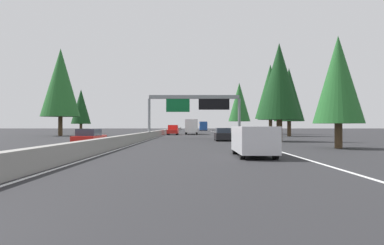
{
  "coord_description": "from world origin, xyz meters",
  "views": [
    {
      "loc": [
        -4.06,
        -5.73,
        1.73
      ],
      "look_at": [
        58.0,
        -5.53,
        2.27
      ],
      "focal_mm": 34.07,
      "sensor_mm": 36.0,
      "label": 1
    }
  ],
  "objects_px": {
    "sedan_near_right": "(223,135)",
    "conifer_right_foreground": "(338,80)",
    "box_truck_near_center": "(191,126)",
    "pickup_mid_center": "(173,130)",
    "conifer_right_mid": "(289,95)",
    "bus_far_center": "(203,126)",
    "conifer_left_mid": "(81,107)",
    "conifer_right_distant": "(239,102)",
    "sign_gantry_overhead": "(195,104)",
    "conifer_right_near": "(279,81)",
    "oncoming_near": "(90,138)",
    "minivan_distant_a": "(253,140)",
    "conifer_right_far": "(270,92)",
    "conifer_left_near": "(60,83)"
  },
  "relations": [
    {
      "from": "sedan_near_right",
      "to": "conifer_right_foreground",
      "type": "bearing_deg",
      "value": -150.92
    },
    {
      "from": "box_truck_near_center",
      "to": "conifer_right_foreground",
      "type": "bearing_deg",
      "value": -165.7
    },
    {
      "from": "box_truck_near_center",
      "to": "pickup_mid_center",
      "type": "bearing_deg",
      "value": 132.96
    },
    {
      "from": "pickup_mid_center",
      "to": "conifer_right_mid",
      "type": "height_order",
      "value": "conifer_right_mid"
    },
    {
      "from": "bus_far_center",
      "to": "conifer_left_mid",
      "type": "relative_size",
      "value": 1.18
    },
    {
      "from": "box_truck_near_center",
      "to": "conifer_right_distant",
      "type": "xyz_separation_m",
      "value": [
        22.15,
        -12.37,
        6.27
      ]
    },
    {
      "from": "sign_gantry_overhead",
      "to": "conifer_right_mid",
      "type": "distance_m",
      "value": 18.31
    },
    {
      "from": "conifer_left_mid",
      "to": "conifer_right_near",
      "type": "bearing_deg",
      "value": -139.25
    },
    {
      "from": "sign_gantry_overhead",
      "to": "conifer_right_foreground",
      "type": "height_order",
      "value": "conifer_right_foreground"
    },
    {
      "from": "oncoming_near",
      "to": "conifer_right_mid",
      "type": "distance_m",
      "value": 38.53
    },
    {
      "from": "minivan_distant_a",
      "to": "pickup_mid_center",
      "type": "bearing_deg",
      "value": 8.41
    },
    {
      "from": "conifer_right_foreground",
      "to": "conifer_right_distant",
      "type": "relative_size",
      "value": 0.67
    },
    {
      "from": "sedan_near_right",
      "to": "oncoming_near",
      "type": "xyz_separation_m",
      "value": [
        -11.5,
        12.0,
        0.0
      ]
    },
    {
      "from": "bus_far_center",
      "to": "pickup_mid_center",
      "type": "distance_m",
      "value": 58.15
    },
    {
      "from": "minivan_distant_a",
      "to": "sedan_near_right",
      "type": "xyz_separation_m",
      "value": [
        21.26,
        -0.02,
        -0.27
      ]
    },
    {
      "from": "conifer_right_mid",
      "to": "sign_gantry_overhead",
      "type": "bearing_deg",
      "value": 122.39
    },
    {
      "from": "minivan_distant_a",
      "to": "pickup_mid_center",
      "type": "relative_size",
      "value": 0.89
    },
    {
      "from": "sedan_near_right",
      "to": "conifer_right_distant",
      "type": "distance_m",
      "value": 54.37
    },
    {
      "from": "oncoming_near",
      "to": "box_truck_near_center",
      "type": "bearing_deg",
      "value": 169.02
    },
    {
      "from": "box_truck_near_center",
      "to": "conifer_right_foreground",
      "type": "xyz_separation_m",
      "value": [
        -44.88,
        -11.44,
        3.64
      ]
    },
    {
      "from": "sedan_near_right",
      "to": "conifer_right_far",
      "type": "bearing_deg",
      "value": -20.47
    },
    {
      "from": "sign_gantry_overhead",
      "to": "bus_far_center",
      "type": "bearing_deg",
      "value": -2.34
    },
    {
      "from": "sign_gantry_overhead",
      "to": "conifer_right_foreground",
      "type": "relative_size",
      "value": 1.47
    },
    {
      "from": "bus_far_center",
      "to": "pickup_mid_center",
      "type": "height_order",
      "value": "bus_far_center"
    },
    {
      "from": "sign_gantry_overhead",
      "to": "minivan_distant_a",
      "type": "xyz_separation_m",
      "value": [
        -29.31,
        -3.07,
        -3.75
      ]
    },
    {
      "from": "minivan_distant_a",
      "to": "oncoming_near",
      "type": "height_order",
      "value": "minivan_distant_a"
    },
    {
      "from": "conifer_right_mid",
      "to": "conifer_left_near",
      "type": "relative_size",
      "value": 0.75
    },
    {
      "from": "conifer_right_foreground",
      "to": "conifer_right_far",
      "type": "xyz_separation_m",
      "value": [
        47.75,
        -4.97,
        3.55
      ]
    },
    {
      "from": "box_truck_near_center",
      "to": "minivan_distant_a",
      "type": "bearing_deg",
      "value": -175.93
    },
    {
      "from": "minivan_distant_a",
      "to": "oncoming_near",
      "type": "distance_m",
      "value": 15.45
    },
    {
      "from": "pickup_mid_center",
      "to": "oncoming_near",
      "type": "xyz_separation_m",
      "value": [
        -39.26,
        4.73,
        -0.23
      ]
    },
    {
      "from": "pickup_mid_center",
      "to": "conifer_right_far",
      "type": "relative_size",
      "value": 0.39
    },
    {
      "from": "oncoming_near",
      "to": "sign_gantry_overhead",
      "type": "bearing_deg",
      "value": 155.5
    },
    {
      "from": "box_truck_near_center",
      "to": "pickup_mid_center",
      "type": "height_order",
      "value": "box_truck_near_center"
    },
    {
      "from": "conifer_right_mid",
      "to": "conifer_right_distant",
      "type": "xyz_separation_m",
      "value": [
        35.4,
        3.64,
        1.1
      ]
    },
    {
      "from": "conifer_right_far",
      "to": "conifer_left_near",
      "type": "xyz_separation_m",
      "value": [
        -13.78,
        38.67,
        0.28
      ]
    },
    {
      "from": "conifer_right_far",
      "to": "conifer_right_distant",
      "type": "xyz_separation_m",
      "value": [
        19.28,
        4.03,
        -0.91
      ]
    },
    {
      "from": "sign_gantry_overhead",
      "to": "bus_far_center",
      "type": "height_order",
      "value": "sign_gantry_overhead"
    },
    {
      "from": "box_truck_near_center",
      "to": "bus_far_center",
      "type": "height_order",
      "value": "bus_far_center"
    },
    {
      "from": "sedan_near_right",
      "to": "conifer_right_near",
      "type": "distance_m",
      "value": 8.63
    },
    {
      "from": "minivan_distant_a",
      "to": "conifer_left_near",
      "type": "height_order",
      "value": "conifer_left_near"
    },
    {
      "from": "conifer_right_foreground",
      "to": "conifer_right_far",
      "type": "relative_size",
      "value": 0.6
    },
    {
      "from": "minivan_distant_a",
      "to": "conifer_right_far",
      "type": "distance_m",
      "value": 57.16
    },
    {
      "from": "conifer_right_far",
      "to": "box_truck_near_center",
      "type": "bearing_deg",
      "value": 99.93
    },
    {
      "from": "pickup_mid_center",
      "to": "conifer_right_far",
      "type": "xyz_separation_m",
      "value": [
        6.16,
        -19.93,
        7.88
      ]
    },
    {
      "from": "minivan_distant_a",
      "to": "conifer_right_far",
      "type": "bearing_deg",
      "value": -12.95
    },
    {
      "from": "sedan_near_right",
      "to": "box_truck_near_center",
      "type": "bearing_deg",
      "value": 6.88
    },
    {
      "from": "pickup_mid_center",
      "to": "conifer_right_mid",
      "type": "bearing_deg",
      "value": -117.02
    },
    {
      "from": "sign_gantry_overhead",
      "to": "pickup_mid_center",
      "type": "bearing_deg",
      "value": 11.97
    },
    {
      "from": "minivan_distant_a",
      "to": "conifer_right_foreground",
      "type": "relative_size",
      "value": 0.58
    }
  ]
}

